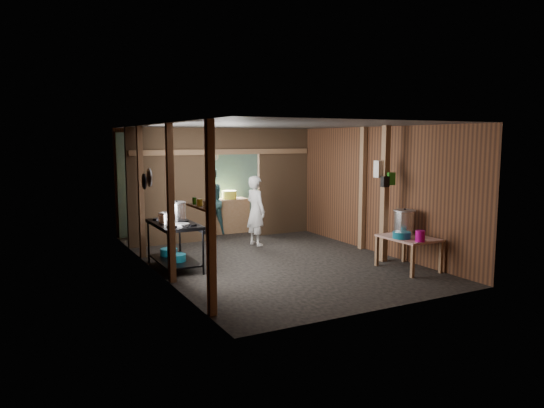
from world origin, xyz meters
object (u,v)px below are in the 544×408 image
prep_table (408,253)px  cook (256,211)px  stove_pot_large (177,211)px  pink_bucket (420,236)px  stock_pot (404,222)px  yellow_tub (229,195)px  gas_range (175,246)px

prep_table → cook: (-1.50, 3.19, 0.47)m
prep_table → stove_pot_large: bearing=145.8°
pink_bucket → cook: size_ratio=0.13×
stock_pot → pink_bucket: 0.74m
yellow_tub → stock_pot: bearing=-72.0°
pink_bucket → cook: cook is taller
pink_bucket → gas_range: bearing=145.6°
stove_pot_large → stock_pot: size_ratio=0.74×
stove_pot_large → yellow_tub: (2.16, 2.55, -0.05)m
gas_range → stove_pot_large: 0.70m
gas_range → pink_bucket: 4.35m
stock_pot → cook: (-1.64, 2.93, -0.04)m
yellow_tub → stove_pot_large: bearing=-130.2°
gas_range → pink_bucket: gas_range is taller
gas_range → pink_bucket: (3.58, -2.45, 0.27)m
yellow_tub → pink_bucket: bearing=-76.8°
cook → stove_pot_large: bearing=102.6°
gas_range → yellow_tub: 3.77m
stove_pot_large → cook: (2.04, 0.79, -0.23)m
stock_pot → yellow_tub: yellow_tub is taller
prep_table → stock_pot: stock_pot is taller
prep_table → stove_pot_large: (-3.54, 2.41, 0.70)m
stove_pot_large → stock_pot: bearing=-30.2°
stock_pot → pink_bucket: (-0.26, -0.68, -0.12)m
pink_bucket → stock_pot: bearing=69.0°
pink_bucket → yellow_tub: bearing=103.2°
stove_pot_large → pink_bucket: stove_pot_large is taller
prep_table → stove_pot_large: stove_pot_large is taller
stock_pot → gas_range: bearing=155.2°
stock_pot → stove_pot_large: bearing=149.8°
stove_pot_large → pink_bucket: bearing=-39.5°
prep_table → pink_bucket: 0.59m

